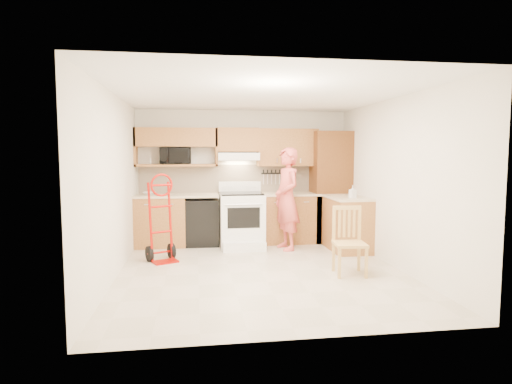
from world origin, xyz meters
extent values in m
cube|color=#C2B59F|center=(0.00, 0.00, -0.01)|extent=(4.00, 4.50, 0.02)
cube|color=white|center=(0.00, 0.00, 2.51)|extent=(4.00, 4.50, 0.02)
cube|color=beige|center=(0.00, 2.26, 1.25)|extent=(4.00, 0.02, 2.50)
cube|color=beige|center=(0.00, -2.26, 1.25)|extent=(4.00, 0.02, 2.50)
cube|color=beige|center=(-2.01, 0.00, 1.25)|extent=(0.02, 4.50, 2.50)
cube|color=beige|center=(2.01, 0.00, 1.25)|extent=(0.02, 4.50, 2.50)
cube|color=beige|center=(0.00, 2.23, 1.20)|extent=(3.92, 0.03, 0.55)
cube|color=#AE723C|center=(-1.55, 1.95, 0.45)|extent=(0.90, 0.60, 0.90)
cube|color=black|center=(-0.80, 1.95, 0.42)|extent=(0.60, 0.60, 0.85)
cube|color=#AE723C|center=(0.83, 1.95, 0.45)|extent=(1.14, 0.60, 0.90)
cube|color=beige|center=(-1.25, 1.95, 0.92)|extent=(1.50, 0.63, 0.04)
cube|color=beige|center=(0.83, 1.95, 0.92)|extent=(1.14, 0.63, 0.04)
cube|color=#AE723C|center=(1.70, 1.15, 0.45)|extent=(0.60, 1.00, 0.90)
cube|color=beige|center=(1.70, 1.15, 0.92)|extent=(0.63, 1.00, 0.04)
cube|color=#532911|center=(1.65, 1.95, 1.05)|extent=(0.70, 0.60, 2.10)
cube|color=#AE723C|center=(-1.25, 2.08, 1.98)|extent=(1.50, 0.33, 0.34)
cube|color=#AE723C|center=(-1.25, 2.08, 1.47)|extent=(1.50, 0.33, 0.04)
cube|color=#AE723C|center=(-0.12, 2.08, 1.94)|extent=(0.76, 0.33, 0.44)
cube|color=#AE723C|center=(0.83, 2.08, 1.80)|extent=(1.14, 0.33, 0.70)
cube|color=white|center=(-0.12, 2.02, 1.63)|extent=(0.76, 0.46, 0.14)
imported|color=black|center=(-1.28, 2.08, 1.64)|extent=(0.59, 0.43, 0.31)
imported|color=#D15149|center=(0.67, 1.35, 0.89)|extent=(0.56, 0.73, 1.79)
imported|color=white|center=(1.70, 0.91, 1.05)|extent=(0.12, 0.12, 0.21)
imported|color=white|center=(-1.74, 1.95, 0.97)|extent=(0.27, 0.27, 0.05)
camera|label=1|loc=(-0.92, -5.87, 1.68)|focal=29.78mm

